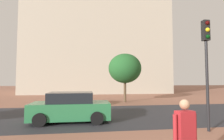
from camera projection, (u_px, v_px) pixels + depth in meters
name	position (u px, v px, depth m)	size (l,w,h in m)	color
ground_plane	(113.00, 109.00, 13.42)	(120.00, 120.00, 0.00)	#93604C
street_asphalt_strip	(117.00, 114.00, 11.16)	(120.00, 7.33, 0.00)	#2D2D33
landmark_building	(96.00, 38.00, 34.58)	(24.43, 14.81, 35.68)	#B2A893
person_skater	(185.00, 135.00, 3.88)	(0.60, 0.35, 1.73)	slate
car_green	(71.00, 108.00, 9.24)	(4.03, 1.95, 1.53)	#287042
traffic_light_pole	(207.00, 53.00, 7.65)	(0.28, 0.34, 4.79)	black
tree_curb_far	(125.00, 68.00, 17.70)	(3.30, 3.30, 4.85)	brown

